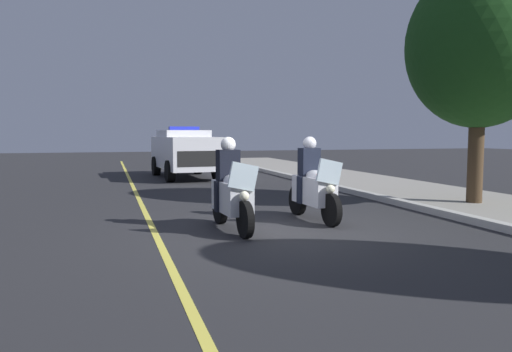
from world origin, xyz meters
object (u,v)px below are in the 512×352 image
Objects in this scene: police_motorcycle_lead_right at (313,186)px; tree_mid_block at (480,46)px; police_motorcycle_lead_left at (231,193)px; police_suv at (185,151)px.

tree_mid_block is at bearing 97.97° from police_motorcycle_lead_right.
police_motorcycle_lead_left is at bearing -73.87° from police_motorcycle_lead_right.
police_motorcycle_lead_left is at bearing -79.60° from tree_mid_block.
police_motorcycle_lead_right is 0.43× the size of police_suv.
police_motorcycle_lead_left is 11.01m from police_suv.
police_motorcycle_lead_right is at bearing 106.13° from police_motorcycle_lead_left.
police_motorcycle_lead_right is at bearing 5.91° from police_suv.
tree_mid_block is at bearing 100.40° from police_motorcycle_lead_left.
police_motorcycle_lead_left is 1.94m from police_motorcycle_lead_right.
police_suv is at bearing -174.09° from police_motorcycle_lead_right.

